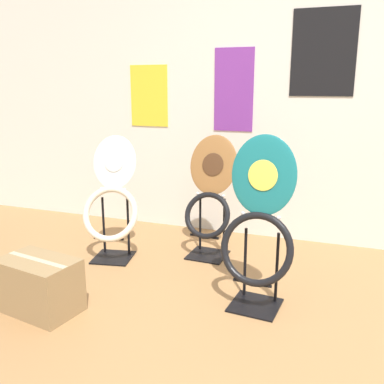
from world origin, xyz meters
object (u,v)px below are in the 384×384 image
Objects in this scene: toilet_seat_display_woodgrain at (210,199)px; storage_box at (39,285)px; toilet_seat_display_white_plain at (112,202)px; toilet_seat_display_teal_sax at (259,226)px.

toilet_seat_display_woodgrain reaches higher than storage_box.
storage_box is at bearing -120.35° from toilet_seat_display_woodgrain.
storage_box is (-0.00, -0.84, -0.28)m from toilet_seat_display_white_plain.
toilet_seat_display_white_plain is (-0.66, -0.30, -0.01)m from toilet_seat_display_woodgrain.
toilet_seat_display_white_plain is at bearing 162.94° from toilet_seat_display_teal_sax.
toilet_seat_display_teal_sax reaches higher than toilet_seat_display_woodgrain.
toilet_seat_display_woodgrain is 0.83m from toilet_seat_display_teal_sax.
toilet_seat_display_woodgrain is 1.35m from storage_box.
storage_box is at bearing -90.12° from toilet_seat_display_white_plain.
toilet_seat_display_teal_sax is 1.31m from storage_box.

